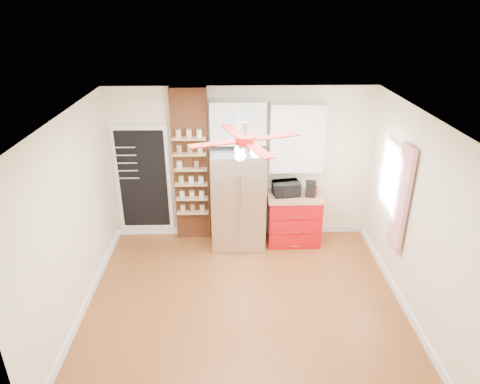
{
  "coord_description": "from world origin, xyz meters",
  "views": [
    {
      "loc": [
        -0.19,
        -4.92,
        4.0
      ],
      "look_at": [
        -0.04,
        0.9,
        1.33
      ],
      "focal_mm": 32.0,
      "sensor_mm": 36.0,
      "label": 1
    }
  ],
  "objects_px": {
    "coffee_maker": "(311,189)",
    "pantry_jar_oats": "(179,165)",
    "canister_left": "(313,193)",
    "ceiling_fan": "(245,141)",
    "fridge": "(238,198)",
    "red_cabinet": "(293,218)",
    "toaster_oven": "(286,188)"
  },
  "relations": [
    {
      "from": "fridge",
      "to": "coffee_maker",
      "type": "relative_size",
      "value": 6.92
    },
    {
      "from": "toaster_oven",
      "to": "coffee_maker",
      "type": "height_order",
      "value": "coffee_maker"
    },
    {
      "from": "coffee_maker",
      "to": "canister_left",
      "type": "height_order",
      "value": "coffee_maker"
    },
    {
      "from": "fridge",
      "to": "coffee_maker",
      "type": "xyz_separation_m",
      "value": [
        1.23,
        0.03,
        0.15
      ]
    },
    {
      "from": "canister_left",
      "to": "ceiling_fan",
      "type": "bearing_deg",
      "value": -127.1
    },
    {
      "from": "red_cabinet",
      "to": "ceiling_fan",
      "type": "xyz_separation_m",
      "value": [
        -0.92,
        -1.68,
        1.97
      ]
    },
    {
      "from": "ceiling_fan",
      "to": "canister_left",
      "type": "bearing_deg",
      "value": 52.9
    },
    {
      "from": "fridge",
      "to": "canister_left",
      "type": "height_order",
      "value": "fridge"
    },
    {
      "from": "ceiling_fan",
      "to": "pantry_jar_oats",
      "type": "relative_size",
      "value": 11.0
    },
    {
      "from": "coffee_maker",
      "to": "pantry_jar_oats",
      "type": "height_order",
      "value": "pantry_jar_oats"
    },
    {
      "from": "red_cabinet",
      "to": "canister_left",
      "type": "relative_size",
      "value": 7.62
    },
    {
      "from": "toaster_oven",
      "to": "canister_left",
      "type": "height_order",
      "value": "toaster_oven"
    },
    {
      "from": "fridge",
      "to": "ceiling_fan",
      "type": "bearing_deg",
      "value": -88.24
    },
    {
      "from": "fridge",
      "to": "pantry_jar_oats",
      "type": "distance_m",
      "value": 1.15
    },
    {
      "from": "coffee_maker",
      "to": "pantry_jar_oats",
      "type": "relative_size",
      "value": 1.99
    },
    {
      "from": "red_cabinet",
      "to": "toaster_oven",
      "type": "distance_m",
      "value": 0.59
    },
    {
      "from": "pantry_jar_oats",
      "to": "coffee_maker",
      "type": "bearing_deg",
      "value": -3.57
    },
    {
      "from": "fridge",
      "to": "pantry_jar_oats",
      "type": "relative_size",
      "value": 13.75
    },
    {
      "from": "red_cabinet",
      "to": "toaster_oven",
      "type": "bearing_deg",
      "value": 173.31
    },
    {
      "from": "ceiling_fan",
      "to": "toaster_oven",
      "type": "relative_size",
      "value": 3.16
    },
    {
      "from": "red_cabinet",
      "to": "pantry_jar_oats",
      "type": "xyz_separation_m",
      "value": [
        -1.96,
        0.12,
        0.98
      ]
    },
    {
      "from": "fridge",
      "to": "red_cabinet",
      "type": "distance_m",
      "value": 1.06
    },
    {
      "from": "red_cabinet",
      "to": "pantry_jar_oats",
      "type": "bearing_deg",
      "value": 176.56
    },
    {
      "from": "red_cabinet",
      "to": "toaster_oven",
      "type": "xyz_separation_m",
      "value": [
        -0.16,
        0.02,
        0.57
      ]
    },
    {
      "from": "canister_left",
      "to": "pantry_jar_oats",
      "type": "distance_m",
      "value": 2.31
    },
    {
      "from": "canister_left",
      "to": "pantry_jar_oats",
      "type": "xyz_separation_m",
      "value": [
        -2.26,
        0.18,
        0.47
      ]
    },
    {
      "from": "coffee_maker",
      "to": "canister_left",
      "type": "bearing_deg",
      "value": -39.56
    },
    {
      "from": "coffee_maker",
      "to": "canister_left",
      "type": "xyz_separation_m",
      "value": [
        0.04,
        -0.05,
        -0.06
      ]
    },
    {
      "from": "red_cabinet",
      "to": "toaster_oven",
      "type": "height_order",
      "value": "toaster_oven"
    },
    {
      "from": "fridge",
      "to": "toaster_oven",
      "type": "relative_size",
      "value": 3.95
    },
    {
      "from": "ceiling_fan",
      "to": "red_cabinet",
      "type": "bearing_deg",
      "value": 61.29
    },
    {
      "from": "canister_left",
      "to": "pantry_jar_oats",
      "type": "height_order",
      "value": "pantry_jar_oats"
    }
  ]
}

